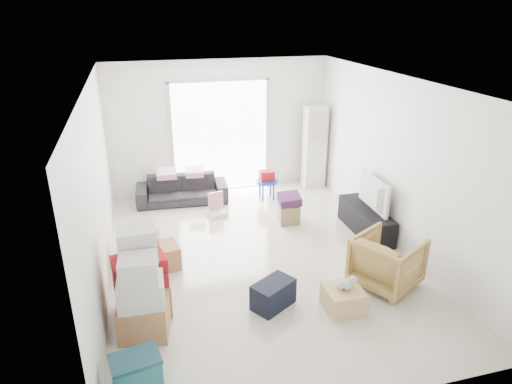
{
  "coord_description": "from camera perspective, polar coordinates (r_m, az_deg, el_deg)",
  "views": [
    {
      "loc": [
        -1.67,
        -6.0,
        3.66
      ],
      "look_at": [
        0.0,
        0.2,
        1.02
      ],
      "focal_mm": 32.0,
      "sensor_mm": 36.0,
      "label": 1
    }
  ],
  "objects": [
    {
      "name": "tv_console",
      "position": [
        8.08,
        13.57,
        -3.47
      ],
      "size": [
        0.41,
        1.36,
        0.45
      ],
      "primitive_type": "cube",
      "color": "black",
      "rests_on": "room_shell"
    },
    {
      "name": "loose_box",
      "position": [
        7.01,
        -11.5,
        -7.9
      ],
      "size": [
        0.51,
        0.51,
        0.36
      ],
      "primitive_type": "cube",
      "rotation": [
        0.0,
        0.0,
        0.2
      ],
      "color": "#B47D51",
      "rests_on": "room_shell"
    },
    {
      "name": "ac_tower",
      "position": [
        9.78,
        7.32,
        5.6
      ],
      "size": [
        0.45,
        0.3,
        1.75
      ],
      "primitive_type": "cube",
      "color": "silver",
      "rests_on": "room_shell"
    },
    {
      "name": "box_stack_a",
      "position": [
        5.62,
        -14.06,
        -13.07
      ],
      "size": [
        0.64,
        0.57,
        1.05
      ],
      "rotation": [
        0.0,
        0.0,
        -0.11
      ],
      "color": "#B47D51",
      "rests_on": "room_shell"
    },
    {
      "name": "box_stack_b",
      "position": [
        5.95,
        -14.27,
        -10.22
      ],
      "size": [
        0.7,
        0.7,
        1.21
      ],
      "rotation": [
        0.0,
        0.0,
        0.13
      ],
      "color": "#B47D51",
      "rests_on": "room_shell"
    },
    {
      "name": "plush_bunny",
      "position": [
        6.02,
        11.26,
        -11.18
      ],
      "size": [
        0.31,
        0.17,
        0.15
      ],
      "rotation": [
        0.0,
        0.0,
        0.36
      ],
      "color": "#B2ADA8",
      "rests_on": "wood_crate"
    },
    {
      "name": "kids_table",
      "position": [
        9.17,
        1.36,
        1.62
      ],
      "size": [
        0.45,
        0.45,
        0.59
      ],
      "rotation": [
        0.0,
        0.0,
        -0.14
      ],
      "color": "#0A38AE",
      "rests_on": "room_shell"
    },
    {
      "name": "pillow_left",
      "position": [
        9.04,
        -11.17,
        3.15
      ],
      "size": [
        0.42,
        0.35,
        0.12
      ],
      "primitive_type": "cube",
      "rotation": [
        0.0,
        0.0,
        -0.1
      ],
      "color": "#F5B3CD",
      "rests_on": "sofa"
    },
    {
      "name": "wood_crate",
      "position": [
        6.13,
        10.84,
        -13.02
      ],
      "size": [
        0.47,
        0.47,
        0.31
      ],
      "primitive_type": "cube",
      "rotation": [
        0.0,
        0.0,
        -0.0
      ],
      "color": "tan",
      "rests_on": "room_shell"
    },
    {
      "name": "toy_walker",
      "position": [
        8.58,
        -4.94,
        -2.12
      ],
      "size": [
        0.39,
        0.36,
        0.43
      ],
      "rotation": [
        0.0,
        0.0,
        0.29
      ],
      "color": "silver",
      "rests_on": "room_shell"
    },
    {
      "name": "sliding_door",
      "position": [
        9.45,
        -4.46,
        7.44
      ],
      "size": [
        2.1,
        0.04,
        2.33
      ],
      "color": "white",
      "rests_on": "room_shell"
    },
    {
      "name": "room_shell",
      "position": [
        6.64,
        0.42,
        1.98
      ],
      "size": [
        4.98,
        6.48,
        3.18
      ],
      "color": "beige",
      "rests_on": "ground"
    },
    {
      "name": "box_stack_c",
      "position": [
        7.3,
        -14.15,
        -6.69
      ],
      "size": [
        0.6,
        0.51,
        0.41
      ],
      "rotation": [
        0.0,
        0.0,
        0.08
      ],
      "color": "#B47D51",
      "rests_on": "room_shell"
    },
    {
      "name": "television",
      "position": [
        7.96,
        13.76,
        -1.58
      ],
      "size": [
        0.59,
        0.99,
        0.13
      ],
      "primitive_type": "imported",
      "rotation": [
        0.0,
        0.0,
        1.54
      ],
      "color": "black",
      "rests_on": "tv_console"
    },
    {
      "name": "armchair",
      "position": [
        6.61,
        16.1,
        -8.07
      ],
      "size": [
        1.05,
        1.07,
        0.82
      ],
      "primitive_type": "imported",
      "rotation": [
        0.0,
        0.0,
        2.08
      ],
      "color": "tan",
      "rests_on": "room_shell"
    },
    {
      "name": "duffel_bag",
      "position": [
        6.08,
        2.16,
        -12.66
      ],
      "size": [
        0.65,
        0.58,
        0.36
      ],
      "primitive_type": "cube",
      "rotation": [
        0.0,
        0.0,
        0.56
      ],
      "color": "black",
      "rests_on": "room_shell"
    },
    {
      "name": "ottoman",
      "position": [
        8.27,
        4.13,
        -2.66
      ],
      "size": [
        0.4,
        0.4,
        0.35
      ],
      "primitive_type": "cube",
      "rotation": [
        0.0,
        0.0,
        -0.14
      ],
      "color": "olive",
      "rests_on": "room_shell"
    },
    {
      "name": "sofa",
      "position": [
        9.15,
        -9.27,
        0.81
      ],
      "size": [
        1.81,
        0.64,
        0.69
      ],
      "primitive_type": "imported",
      "rotation": [
        0.0,
        0.0,
        -0.07
      ],
      "color": "#2C2B31",
      "rests_on": "room_shell"
    },
    {
      "name": "storage_bins",
      "position": [
        4.95,
        -14.62,
        -21.73
      ],
      "size": [
        0.52,
        0.41,
        0.55
      ],
      "rotation": [
        0.0,
        0.0,
        0.19
      ],
      "color": "#175A5C",
      "rests_on": "room_shell"
    },
    {
      "name": "pillow_right",
      "position": [
        9.04,
        -7.73,
        3.35
      ],
      "size": [
        0.36,
        0.3,
        0.11
      ],
      "primitive_type": "cube",
      "rotation": [
        0.0,
        0.0,
        -0.13
      ],
      "color": "#F5B3CD",
      "rests_on": "sofa"
    },
    {
      "name": "blanket",
      "position": [
        8.17,
        4.18,
        -1.09
      ],
      "size": [
        0.43,
        0.43,
        0.14
      ],
      "primitive_type": "cube",
      "rotation": [
        0.0,
        0.0,
        -0.1
      ],
      "color": "#441E4C",
      "rests_on": "ottoman"
    }
  ]
}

